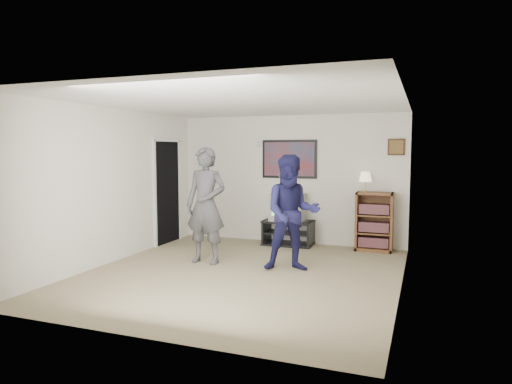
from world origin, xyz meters
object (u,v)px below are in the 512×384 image
Objects in this scene: bookshelf at (374,222)px; person_tall at (206,205)px; media_stand at (288,233)px; crt_television at (288,207)px; person_short at (292,213)px.

bookshelf is 3.11m from person_tall.
person_tall is (-0.85, -1.81, 0.70)m from media_stand.
crt_television is at bearing 66.20° from person_tall.
person_short is at bearing -70.90° from crt_television.
person_short is (1.43, 0.03, -0.06)m from person_tall.
person_short is at bearing -119.32° from bookshelf.
bookshelf reaches higher than crt_television.
media_stand is 1.55× the size of crt_television.
person_short is (0.58, -1.78, 0.64)m from media_stand.
person_tall is at bearing -142.79° from bookshelf.
media_stand is 0.51× the size of person_tall.
bookshelf is 0.61× the size of person_short.
media_stand is at bearing 88.13° from person_short.
crt_television is 2.01m from person_tall.
person_tall is at bearing -115.24° from media_stand.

